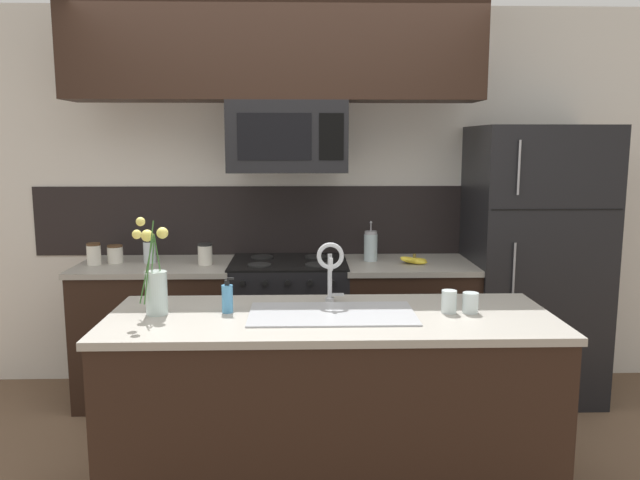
% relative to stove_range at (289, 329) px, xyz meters
% --- Properties ---
extents(ground_plane, '(10.00, 10.00, 0.00)m').
position_rel_stove_range_xyz_m(ground_plane, '(-0.00, -0.90, -0.46)').
color(ground_plane, brown).
extents(rear_partition, '(5.20, 0.10, 2.60)m').
position_rel_stove_range_xyz_m(rear_partition, '(0.30, 0.38, 0.84)').
color(rear_partition, silver).
rests_on(rear_partition, ground).
extents(splash_band, '(3.54, 0.01, 0.48)m').
position_rel_stove_range_xyz_m(splash_band, '(-0.00, 0.32, 0.69)').
color(splash_band, black).
rests_on(splash_band, rear_partition).
extents(back_counter_left, '(1.01, 0.65, 0.91)m').
position_rel_stove_range_xyz_m(back_counter_left, '(-0.87, 0.00, -0.01)').
color(back_counter_left, black).
rests_on(back_counter_left, ground).
extents(back_counter_right, '(0.86, 0.65, 0.91)m').
position_rel_stove_range_xyz_m(back_counter_right, '(0.79, 0.00, -0.01)').
color(back_counter_right, black).
rests_on(back_counter_right, ground).
extents(stove_range, '(0.76, 0.64, 0.93)m').
position_rel_stove_range_xyz_m(stove_range, '(0.00, 0.00, 0.00)').
color(stove_range, black).
rests_on(stove_range, ground).
extents(microwave, '(0.74, 0.40, 0.44)m').
position_rel_stove_range_xyz_m(microwave, '(0.00, -0.02, 1.26)').
color(microwave, black).
extents(upper_cabinet_band, '(2.56, 0.34, 0.60)m').
position_rel_stove_range_xyz_m(upper_cabinet_band, '(-0.08, -0.05, 1.78)').
color(upper_cabinet_band, black).
extents(refrigerator, '(0.83, 0.74, 1.80)m').
position_rel_stove_range_xyz_m(refrigerator, '(1.62, 0.02, 0.44)').
color(refrigerator, black).
rests_on(refrigerator, ground).
extents(storage_jar_tall, '(0.09, 0.09, 0.14)m').
position_rel_stove_range_xyz_m(storage_jar_tall, '(-1.26, -0.02, 0.52)').
color(storage_jar_tall, silver).
rests_on(storage_jar_tall, back_counter_left).
extents(storage_jar_medium, '(0.10, 0.10, 0.12)m').
position_rel_stove_range_xyz_m(storage_jar_medium, '(-1.14, 0.03, 0.51)').
color(storage_jar_medium, silver).
rests_on(storage_jar_medium, back_counter_left).
extents(storage_jar_short, '(0.08, 0.08, 0.15)m').
position_rel_stove_range_xyz_m(storage_jar_short, '(-0.91, 0.03, 0.53)').
color(storage_jar_short, silver).
rests_on(storage_jar_short, back_counter_left).
extents(storage_jar_squat, '(0.09, 0.09, 0.14)m').
position_rel_stove_range_xyz_m(storage_jar_squat, '(-0.54, -0.04, 0.52)').
color(storage_jar_squat, silver).
rests_on(storage_jar_squat, back_counter_left).
extents(banana_bunch, '(0.19, 0.12, 0.08)m').
position_rel_stove_range_xyz_m(banana_bunch, '(0.82, -0.06, 0.47)').
color(banana_bunch, yellow).
rests_on(banana_bunch, back_counter_right).
extents(french_press, '(0.09, 0.09, 0.27)m').
position_rel_stove_range_xyz_m(french_press, '(0.55, 0.06, 0.55)').
color(french_press, silver).
rests_on(french_press, back_counter_right).
extents(island_counter, '(2.05, 0.76, 0.91)m').
position_rel_stove_range_xyz_m(island_counter, '(0.22, -1.25, -0.01)').
color(island_counter, black).
rests_on(island_counter, ground).
extents(kitchen_sink, '(0.76, 0.40, 0.16)m').
position_rel_stove_range_xyz_m(kitchen_sink, '(0.23, -1.25, 0.38)').
color(kitchen_sink, '#ADAFB5').
rests_on(kitchen_sink, island_counter).
extents(sink_faucet, '(0.14, 0.14, 0.31)m').
position_rel_stove_range_xyz_m(sink_faucet, '(0.23, -1.05, 0.65)').
color(sink_faucet, '#B7BABF').
rests_on(sink_faucet, island_counter).
extents(dish_soap_bottle, '(0.06, 0.05, 0.16)m').
position_rel_stove_range_xyz_m(dish_soap_bottle, '(-0.26, -1.20, 0.52)').
color(dish_soap_bottle, '#4C93C6').
rests_on(dish_soap_bottle, island_counter).
extents(drinking_glass, '(0.07, 0.07, 0.11)m').
position_rel_stove_range_xyz_m(drinking_glass, '(0.77, -1.23, 0.50)').
color(drinking_glass, silver).
rests_on(drinking_glass, island_counter).
extents(spare_glass, '(0.07, 0.07, 0.10)m').
position_rel_stove_range_xyz_m(spare_glass, '(0.87, -1.23, 0.50)').
color(spare_glass, silver).
rests_on(spare_glass, island_counter).
extents(flower_vase, '(0.14, 0.17, 0.46)m').
position_rel_stove_range_xyz_m(flower_vase, '(-0.58, -1.22, 0.58)').
color(flower_vase, silver).
rests_on(flower_vase, island_counter).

